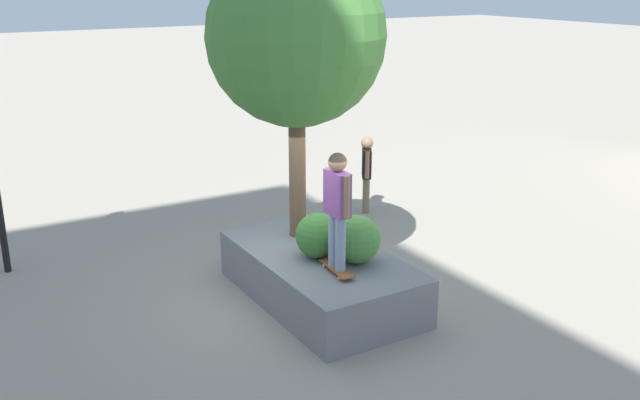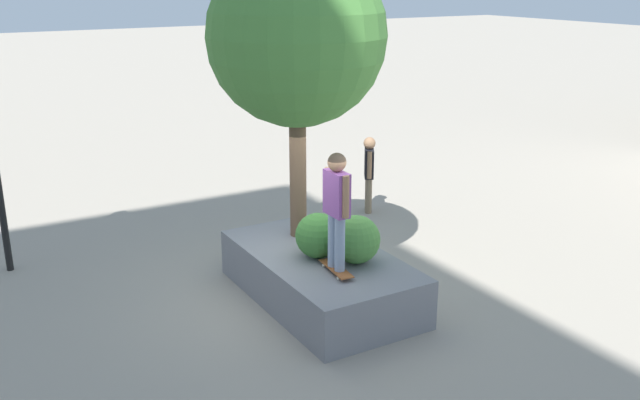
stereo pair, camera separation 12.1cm
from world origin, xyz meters
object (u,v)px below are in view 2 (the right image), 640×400
Objects in this scene: plaza_tree at (297,37)px; skateboarder at (337,203)px; planter_ledge at (320,276)px; skateboard at (336,269)px; pedestrian_crossing at (369,169)px.

plaza_tree is 2.69× the size of skateboarder.
plaza_tree reaches higher than planter_ledge.
planter_ledge is 4.33× the size of skateboard.
planter_ledge is 1.66m from skateboarder.
pedestrian_crossing is at bearing -52.37° from plaza_tree.
planter_ledge is 0.89m from skateboard.
skateboarder reaches higher than pedestrian_crossing.
skateboarder reaches higher than planter_ledge.
plaza_tree is 2.79m from skateboarder.
planter_ledge is 2.10× the size of pedestrian_crossing.
pedestrian_crossing is (2.31, -3.00, -3.10)m from plaza_tree.
skateboard is at bearing 140.64° from pedestrian_crossing.
plaza_tree is 5.80× the size of skateboard.
skateboarder is at bearing 170.62° from plaza_tree.
plaza_tree reaches higher than skateboard.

